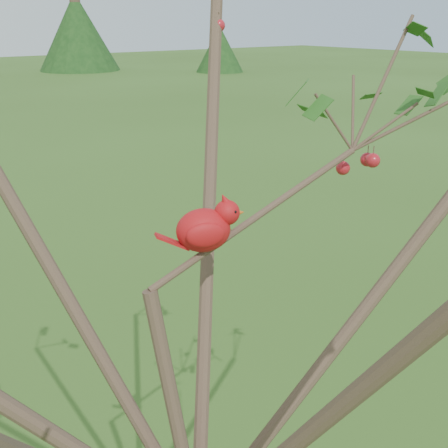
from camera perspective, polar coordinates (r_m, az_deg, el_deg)
name	(u,v)px	position (r m, az deg, el deg)	size (l,w,h in m)	color
crabapple_tree	(208,228)	(1.16, -1.63, -0.46)	(2.35, 2.05, 2.95)	#3B2A1F
cardinal	(206,228)	(1.30, -1.81, -0.37)	(0.21, 0.14, 0.15)	red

